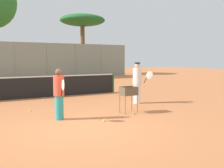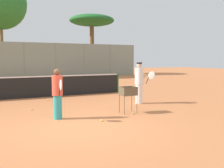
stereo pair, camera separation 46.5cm
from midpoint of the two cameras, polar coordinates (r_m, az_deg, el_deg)
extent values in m
plane|color=#C67242|center=(7.44, -8.10, -9.47)|extent=(80.00, 80.00, 0.00)
cylinder|color=#26592D|center=(15.00, -0.65, 0.22)|extent=(0.10, 0.10, 1.07)
cube|color=black|center=(13.39, -18.26, -0.82)|extent=(9.28, 0.01, 1.01)
cube|color=white|center=(13.34, -18.33, 1.46)|extent=(9.28, 0.02, 0.06)
cylinder|color=gray|center=(26.80, -20.89, 4.82)|extent=(0.08, 0.08, 3.53)
cylinder|color=gray|center=(27.45, -14.46, 5.01)|extent=(0.08, 0.08, 3.53)
cylinder|color=gray|center=(28.43, -8.41, 5.14)|extent=(0.08, 0.08, 3.53)
cylinder|color=gray|center=(29.71, -2.81, 5.20)|extent=(0.08, 0.08, 3.53)
cylinder|color=gray|center=(31.24, 2.28, 5.22)|extent=(0.08, 0.08, 3.53)
cylinder|color=brown|center=(32.86, -6.80, 7.30)|extent=(0.52, 0.52, 5.93)
ellipsoid|color=#1E6028|center=(33.18, -6.87, 13.62)|extent=(5.51, 5.51, 1.38)
cylinder|color=teal|center=(8.49, -12.98, -5.05)|extent=(0.27, 0.27, 0.76)
cylinder|color=#E54C38|center=(8.39, -13.08, -0.34)|extent=(0.33, 0.33, 0.64)
sphere|color=brown|center=(8.36, -13.14, 2.54)|extent=(0.21, 0.21, 0.21)
cylinder|color=black|center=(8.07, -12.53, -1.69)|extent=(0.04, 0.15, 0.27)
ellipsoid|color=silver|center=(7.88, -12.28, -0.25)|extent=(0.06, 0.40, 0.43)
cylinder|color=white|center=(11.31, 4.29, -2.12)|extent=(0.30, 0.30, 0.83)
cylinder|color=white|center=(11.24, 4.32, 1.74)|extent=(0.36, 0.36, 0.69)
sphere|color=#DBB28C|center=(11.22, 4.34, 4.09)|extent=(0.23, 0.23, 0.23)
cylinder|color=black|center=(11.22, 4.34, 4.58)|extent=(0.24, 0.24, 0.06)
cylinder|color=black|center=(11.14, 6.08, 0.80)|extent=(0.11, 0.13, 0.27)
ellipsoid|color=silver|center=(11.08, 6.99, 1.90)|extent=(0.27, 0.33, 0.43)
cylinder|color=brown|center=(9.04, 1.42, -4.68)|extent=(0.02, 0.02, 0.63)
cylinder|color=brown|center=(9.31, 4.11, -4.40)|extent=(0.02, 0.02, 0.63)
cylinder|color=brown|center=(9.34, 0.27, -4.34)|extent=(0.02, 0.02, 0.63)
cylinder|color=brown|center=(9.61, 2.91, -4.08)|extent=(0.02, 0.02, 0.63)
cube|color=brown|center=(9.27, 2.19, -2.40)|extent=(0.55, 0.40, 0.01)
cube|color=brown|center=(9.09, 2.87, -1.65)|extent=(0.55, 0.01, 0.30)
cube|color=brown|center=(9.42, 1.55, -1.39)|extent=(0.55, 0.01, 0.30)
cube|color=brown|center=(9.11, 0.73, -1.63)|extent=(0.01, 0.40, 0.30)
cube|color=brown|center=(9.40, 3.62, -1.42)|extent=(0.01, 0.40, 0.30)
sphere|color=#D1E54C|center=(9.08, 1.70, -1.99)|extent=(0.07, 0.07, 0.07)
sphere|color=#D1E54C|center=(9.15, 2.35, -2.26)|extent=(0.07, 0.07, 0.07)
sphere|color=#D1E54C|center=(9.38, 2.07, -1.75)|extent=(0.07, 0.07, 0.07)
sphere|color=#D1E54C|center=(9.46, 3.03, -2.01)|extent=(0.07, 0.07, 0.07)
sphere|color=#D1E54C|center=(9.22, 1.40, -1.87)|extent=(0.07, 0.07, 0.07)
sphere|color=#D1E54C|center=(9.20, 1.85, -1.89)|extent=(0.07, 0.07, 0.07)
sphere|color=#D1E54C|center=(9.23, 3.21, -2.20)|extent=(0.07, 0.07, 0.07)
sphere|color=#D1E54C|center=(9.22, 1.71, -2.20)|extent=(0.07, 0.07, 0.07)
sphere|color=#D1E54C|center=(9.19, 2.19, -1.89)|extent=(0.07, 0.07, 0.07)
sphere|color=#D1E54C|center=(9.25, 3.19, -1.85)|extent=(0.07, 0.07, 0.07)
sphere|color=#D1E54C|center=(9.11, 2.06, -2.30)|extent=(0.07, 0.07, 0.07)
sphere|color=#D1E54C|center=(9.29, 0.89, -1.81)|extent=(0.07, 0.07, 0.07)
sphere|color=#D1E54C|center=(9.19, 3.44, -6.33)|extent=(0.07, 0.07, 0.07)
sphere|color=#D1E54C|center=(8.11, -3.38, -7.93)|extent=(0.07, 0.07, 0.07)
sphere|color=#D1E54C|center=(12.36, -15.61, -3.46)|extent=(0.07, 0.07, 0.07)
sphere|color=#D1E54C|center=(10.21, -18.65, -5.41)|extent=(0.07, 0.07, 0.07)
camera|label=1|loc=(0.23, -91.40, -0.13)|focal=42.00mm
camera|label=2|loc=(0.23, 88.60, 0.13)|focal=42.00mm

